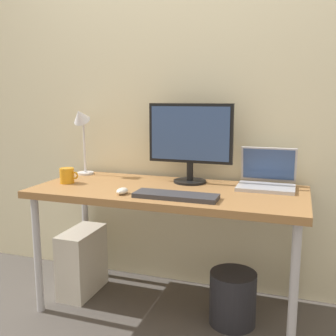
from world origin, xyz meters
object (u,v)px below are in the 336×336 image
Objects in this scene: desk at (168,199)px; wastebasket at (233,298)px; keyboard at (176,196)px; computer_tower at (82,261)px; mouse at (122,191)px; coffee_mug at (67,176)px; desk_lamp at (81,126)px; laptop at (267,178)px; monitor at (190,138)px.

wastebasket is at bearing -4.71° from desk.
keyboard is 1.05× the size of computer_tower.
mouse is at bearing -177.97° from keyboard.
desk is 5.15× the size of wastebasket.
coffee_mug reaches higher than mouse.
wastebasket is (0.39, -0.03, -0.53)m from desk.
coffee_mug reaches higher than computer_tower.
keyboard is 0.91m from computer_tower.
mouse reaches higher than keyboard.
desk_lamp reaches higher than wastebasket.
laptop reaches higher than wastebasket.
wastebasket is (0.99, -0.05, -0.06)m from computer_tower.
monitor is 0.51m from laptop.
coffee_mug is 0.29× the size of computer_tower.
monitor is at bearing -177.86° from laptop.
desk is 0.66m from wastebasket.
monitor reaches higher than keyboard.
keyboard is (0.78, -0.39, -0.32)m from desk_lamp.
desk is at bearing -1.47° from computer_tower.
wastebasket is (1.07, -0.23, -0.92)m from desk_lamp.
desk is 12.69× the size of coffee_mug.
desk is 4.83× the size of laptop.
desk_lamp reaches higher than coffee_mug.
computer_tower is 0.99m from wastebasket.
computer_tower is (-0.70, 0.21, -0.54)m from keyboard.
monitor is 0.95m from wastebasket.
wastebasket is at bearing -2.76° from computer_tower.
mouse is at bearing -28.44° from computer_tower.
laptop reaches higher than mouse.
keyboard is at bearing -26.55° from desk_lamp.
computer_tower is at bearing 163.61° from keyboard.
computer_tower is (-1.13, -0.20, -0.59)m from laptop.
desk is 0.76m from computer_tower.
desk_lamp is 1.54× the size of wastebasket.
desk_lamp is 0.38m from coffee_mug.
coffee_mug is 0.41× the size of wastebasket.
laptop is 1.29m from computer_tower.
monitor is at bearing 94.83° from keyboard.
mouse is (0.48, -0.40, -0.31)m from desk_lamp.
desk_lamp is at bearing 140.16° from mouse.
monitor is 1.12× the size of desk_lamp.
mouse is 0.21× the size of computer_tower.
coffee_mug is at bearing -160.14° from monitor.
coffee_mug is (-0.63, -0.06, 0.11)m from desk.
keyboard is 4.89× the size of mouse.
mouse reaches higher than computer_tower.
desk_lamp is (-1.21, -0.02, 0.27)m from laptop.
laptop reaches higher than keyboard.
keyboard is at bearing -16.39° from computer_tower.
laptop is at bearing 10.09° from computer_tower.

